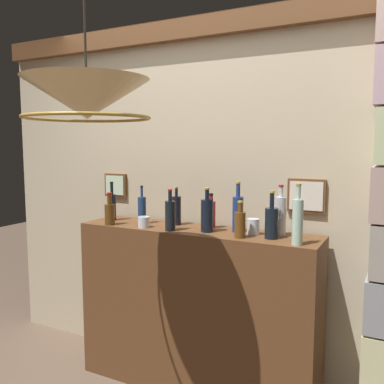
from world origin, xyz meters
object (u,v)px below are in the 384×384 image
Objects in this scene: liquor_bottle_vermouth at (142,210)px; liquor_bottle_sherry at (110,213)px; liquor_bottle_vodka at (280,215)px; liquor_bottle_scotch at (176,210)px; liquor_bottle_gin at (170,215)px; liquor_bottle_mezcal at (298,220)px; liquor_bottle_tequila at (112,206)px; liquor_bottle_rum at (271,222)px; glass_tumbler_highball at (253,227)px; glass_tumbler_rocks at (144,222)px; pendant_lamp at (87,100)px; liquor_bottle_amaro at (207,215)px; liquor_bottle_bourbon at (211,214)px; liquor_bottle_brandy at (240,224)px; liquor_bottle_rye at (238,213)px.

liquor_bottle_vermouth reaches higher than liquor_bottle_sherry.
liquor_bottle_scotch is (-0.73, 0.01, -0.02)m from liquor_bottle_vodka.
liquor_bottle_mezcal is (0.82, -0.01, 0.03)m from liquor_bottle_gin.
liquor_bottle_scotch is at bearing 7.30° from liquor_bottle_tequila.
glass_tumbler_highball is (-0.13, 0.06, -0.05)m from liquor_bottle_rum.
glass_tumbler_rocks is (-0.88, -0.17, -0.09)m from liquor_bottle_vodka.
liquor_bottle_amaro is at bearing 70.01° from pendant_lamp.
liquor_bottle_tequila is 0.77m from liquor_bottle_bourbon.
liquor_bottle_mezcal is 1.54× the size of liquor_bottle_brandy.
liquor_bottle_rye is (-0.42, 0.17, -0.02)m from liquor_bottle_mezcal.
liquor_bottle_sherry is (-0.47, -0.02, -0.02)m from liquor_bottle_gin.
liquor_bottle_vermouth is 1.13m from liquor_bottle_mezcal.
liquor_bottle_gin is 0.24m from liquor_bottle_amaro.
liquor_bottle_vermouth is 0.81m from glass_tumbler_highball.
liquor_bottle_vermouth is at bearing 158.20° from liquor_bottle_gin.
glass_tumbler_rocks is at bearing -155.22° from liquor_bottle_bourbon.
liquor_bottle_tequila is 0.18m from liquor_bottle_sherry.
liquor_bottle_rum is at bearing -2.36° from liquor_bottle_tequila.
liquor_bottle_vodka is 0.45m from liquor_bottle_amaro.
liquor_bottle_mezcal reaches higher than liquor_bottle_rye.
liquor_bottle_tequila is 0.27m from liquor_bottle_vermouth.
liquor_bottle_rum is 2.89× the size of glass_tumbler_highball.
pendant_lamp reaches higher than glass_tumbler_highball.
liquor_bottle_gin is 0.20m from liquor_bottle_scotch.
liquor_bottle_rum is at bearing -2.64° from liquor_bottle_vermouth.
liquor_bottle_sherry is (-0.70, -0.10, -0.03)m from liquor_bottle_amaro.
liquor_bottle_sherry is (-0.94, -0.04, -0.00)m from liquor_bottle_brandy.
liquor_bottle_gin is 0.32m from liquor_bottle_vermouth.
liquor_bottle_mezcal is (1.38, -0.14, 0.03)m from liquor_bottle_tequila.
liquor_bottle_rum is (0.64, 0.08, -0.00)m from liquor_bottle_gin.
liquor_bottle_rye reaches higher than liquor_bottle_vermouth.
glass_tumbler_highball is at bearing 9.97° from glass_tumbler_rocks.
liquor_bottle_mezcal is 0.55× the size of pendant_lamp.
liquor_bottle_tequila is 2.89× the size of glass_tumbler_highball.
liquor_bottle_brandy is 0.83× the size of liquor_bottle_scotch.
liquor_bottle_tequila is at bearing 177.64° from liquor_bottle_rum.
liquor_bottle_vodka is 0.18m from glass_tumbler_highball.
liquor_bottle_gin is at bearing -12.55° from liquor_bottle_tequila.
liquor_bottle_gin is 0.53m from glass_tumbler_highball.
liquor_bottle_vodka is at bearing 15.88° from glass_tumbler_highball.
pendant_lamp is (-0.25, -0.89, 0.67)m from liquor_bottle_bourbon.
liquor_bottle_vodka is 1.30m from pendant_lamp.
liquor_bottle_bourbon is at bearing 8.79° from liquor_bottle_vermouth.
liquor_bottle_gin is 0.79× the size of liquor_bottle_mezcal.
liquor_bottle_tequila is at bearing -174.72° from liquor_bottle_bourbon.
liquor_bottle_amaro is (-0.59, 0.09, -0.03)m from liquor_bottle_mezcal.
liquor_bottle_bourbon is at bearing 169.01° from glass_tumbler_highball.
liquor_bottle_scotch is at bearing 157.98° from liquor_bottle_amaro.
liquor_bottle_tequila is at bearing 173.76° from liquor_bottle_brandy.
pendant_lamp is at bearing -58.24° from liquor_bottle_sherry.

